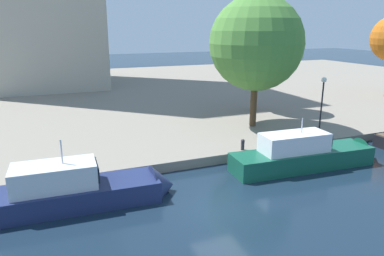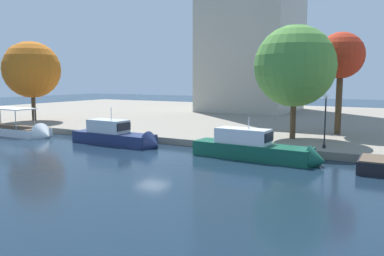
% 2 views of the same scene
% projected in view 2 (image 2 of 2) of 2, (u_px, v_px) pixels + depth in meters
% --- Properties ---
extents(ground_plane, '(220.00, 220.00, 0.00)m').
position_uv_depth(ground_plane, '(153.00, 156.00, 31.97)').
color(ground_plane, '#142333').
extents(dock_promenade, '(120.00, 55.00, 0.65)m').
position_uv_depth(dock_promenade, '(273.00, 118.00, 60.63)').
color(dock_promenade, gray).
rests_on(dock_promenade, ground_plane).
extents(tour_boat_0, '(12.61, 3.08, 4.24)m').
position_uv_depth(tour_boat_0, '(14.00, 132.00, 44.40)').
color(tour_boat_0, white).
rests_on(tour_boat_0, ground_plane).
extents(motor_yacht_1, '(10.11, 2.88, 4.46)m').
position_uv_depth(motor_yacht_1, '(117.00, 138.00, 37.84)').
color(motor_yacht_1, navy).
rests_on(motor_yacht_1, ground_plane).
extents(motor_yacht_2, '(10.83, 2.84, 4.01)m').
position_uv_depth(motor_yacht_2, '(256.00, 150.00, 30.69)').
color(motor_yacht_2, '#14513D').
rests_on(motor_yacht_2, ground_plane).
extents(mooring_bollard_1, '(0.27, 0.27, 0.80)m').
position_uv_depth(mooring_bollard_1, '(233.00, 138.00, 34.80)').
color(mooring_bollard_1, '#2D2D33').
rests_on(mooring_bollard_1, dock_promenade).
extents(mooring_bollard_2, '(0.22, 0.22, 0.78)m').
position_uv_depth(mooring_bollard_2, '(100.00, 128.00, 42.50)').
color(mooring_bollard_2, '#2D2D33').
rests_on(mooring_bollard_2, dock_promenade).
extents(lamp_post, '(0.40, 0.40, 4.55)m').
position_uv_depth(lamp_post, '(325.00, 115.00, 31.81)').
color(lamp_post, black).
rests_on(lamp_post, dock_promenade).
extents(tree_0, '(7.77, 7.77, 10.88)m').
position_uv_depth(tree_0, '(295.00, 66.00, 36.70)').
color(tree_0, '#4C3823').
rests_on(tree_0, dock_promenade).
extents(tree_1, '(7.79, 7.79, 10.99)m').
position_uv_depth(tree_1, '(32.00, 68.00, 53.35)').
color(tree_1, '#4C3823').
rests_on(tree_1, dock_promenade).
extents(tree_3, '(4.78, 4.75, 10.57)m').
position_uv_depth(tree_3, '(340.00, 58.00, 39.69)').
color(tree_3, '#4C3823').
rests_on(tree_3, dock_promenade).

